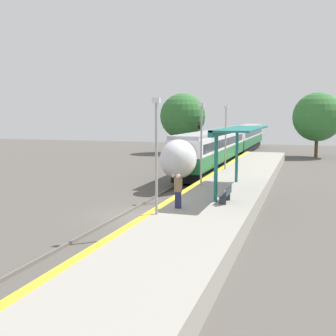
# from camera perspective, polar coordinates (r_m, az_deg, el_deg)

# --- Properties ---
(ground_plane) EXTENTS (120.00, 120.00, 0.00)m
(ground_plane) POSITION_cam_1_polar(r_m,az_deg,el_deg) (23.53, -4.28, -6.46)
(ground_plane) COLOR #56514C
(rail_left) EXTENTS (0.08, 90.00, 0.15)m
(rail_left) POSITION_cam_1_polar(r_m,az_deg,el_deg) (23.79, -5.90, -6.14)
(rail_left) COLOR slate
(rail_left) RESTS_ON ground_plane
(rail_right) EXTENTS (0.08, 90.00, 0.15)m
(rail_right) POSITION_cam_1_polar(r_m,az_deg,el_deg) (23.25, -2.64, -6.42)
(rail_right) COLOR slate
(rail_right) RESTS_ON ground_plane
(train) EXTENTS (2.77, 48.21, 3.95)m
(train) POSITION_cam_1_polar(r_m,az_deg,el_deg) (52.48, 8.55, 3.55)
(train) COLOR black
(train) RESTS_ON ground_plane
(platform_right) EXTENTS (4.66, 64.00, 0.98)m
(platform_right) POSITION_cam_1_polar(r_m,az_deg,el_deg) (22.22, 5.43, -6.01)
(platform_right) COLOR #9E998E
(platform_right) RESTS_ON ground_plane
(platform_bench) EXTENTS (0.44, 1.58, 0.89)m
(platform_bench) POSITION_cam_1_polar(r_m,az_deg,el_deg) (22.35, 7.92, -3.46)
(platform_bench) COLOR #2D333D
(platform_bench) RESTS_ON platform_right
(person_waiting) EXTENTS (0.36, 0.22, 1.71)m
(person_waiting) POSITION_cam_1_polar(r_m,az_deg,el_deg) (20.72, 1.38, -3.07)
(person_waiting) COLOR navy
(person_waiting) RESTS_ON platform_right
(railway_signal) EXTENTS (0.28, 0.28, 4.77)m
(railway_signal) POSITION_cam_1_polar(r_m,az_deg,el_deg) (44.51, 4.21, 3.77)
(railway_signal) COLOR #59595E
(railway_signal) RESTS_ON ground_plane
(lamppost_near) EXTENTS (0.36, 0.20, 5.35)m
(lamppost_near) POSITION_cam_1_polar(r_m,az_deg,el_deg) (19.19, -1.59, 2.67)
(lamppost_near) COLOR #9E9EA3
(lamppost_near) RESTS_ON platform_right
(lamppost_mid) EXTENTS (0.36, 0.20, 5.35)m
(lamppost_mid) POSITION_cam_1_polar(r_m,az_deg,el_deg) (27.45, 4.54, 4.02)
(lamppost_mid) COLOR #9E9EA3
(lamppost_mid) RESTS_ON platform_right
(lamppost_far) EXTENTS (0.36, 0.20, 5.35)m
(lamppost_far) POSITION_cam_1_polar(r_m,az_deg,el_deg) (35.90, 7.81, 4.73)
(lamppost_far) COLOR #9E9EA3
(lamppost_far) RESTS_ON platform_right
(station_canopy) EXTENTS (2.02, 9.96, 3.84)m
(station_canopy) POSITION_cam_1_polar(r_m,az_deg,el_deg) (25.46, 9.42, 4.82)
(station_canopy) COLOR #1E6B66
(station_canopy) RESTS_ON platform_right
(background_tree_left) EXTENTS (6.55, 6.55, 8.63)m
(background_tree_left) POSITION_cam_1_polar(r_m,az_deg,el_deg) (61.27, 2.00, 7.03)
(background_tree_left) COLOR brown
(background_tree_left) RESTS_ON ground_plane
(background_tree_right) EXTENTS (6.35, 6.35, 8.45)m
(background_tree_right) POSITION_cam_1_polar(r_m,az_deg,el_deg) (58.56, 19.60, 6.53)
(background_tree_right) COLOR brown
(background_tree_right) RESTS_ON ground_plane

